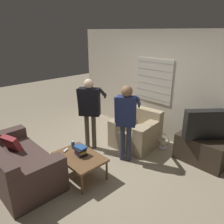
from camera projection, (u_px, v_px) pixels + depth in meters
The scene contains 13 objects.
ground_plane at pixel (93, 166), 4.30m from camera, with size 16.00×16.00×0.00m, color gray.
wall_back at pixel (158, 86), 5.17m from camera, with size 5.20×0.08×2.55m.
couch_blue at pixel (16, 164), 3.84m from camera, with size 1.79×0.93×0.80m.
armchair_beige at pixel (137, 131), 5.04m from camera, with size 1.01×1.01×0.81m.
coffee_table at pixel (80, 158), 3.90m from camera, with size 0.91×0.62×0.41m.
tv_stand at pixel (201, 150), 4.37m from camera, with size 0.95×0.52×0.54m.
tv at pixel (205, 124), 4.17m from camera, with size 0.67×0.74×0.57m.
person_left_standing at pixel (90, 106), 4.66m from camera, with size 0.53×0.80×1.59m.
person_right_standing at pixel (126, 115), 4.19m from camera, with size 0.47×0.75×1.57m.
book_stack at pixel (80, 151), 3.90m from camera, with size 0.24×0.22×0.17m.
soda_can at pixel (73, 144), 4.16m from camera, with size 0.07×0.07×0.13m.
spare_remote at pixel (66, 150), 4.05m from camera, with size 0.09×0.13×0.02m.
floor_fan at pixel (163, 141), 4.90m from camera, with size 0.30×0.20×0.38m.
Camera 1 is at (2.89, -2.26, 2.51)m, focal length 35.00 mm.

